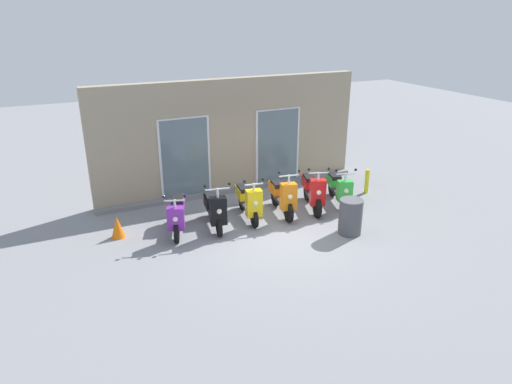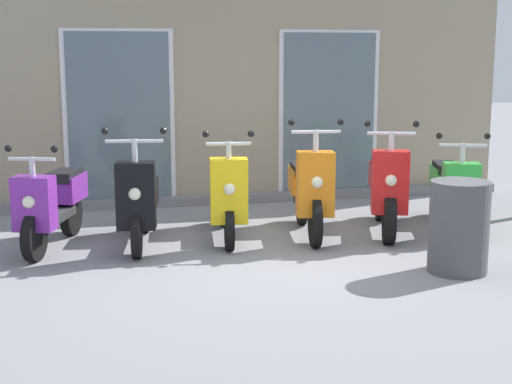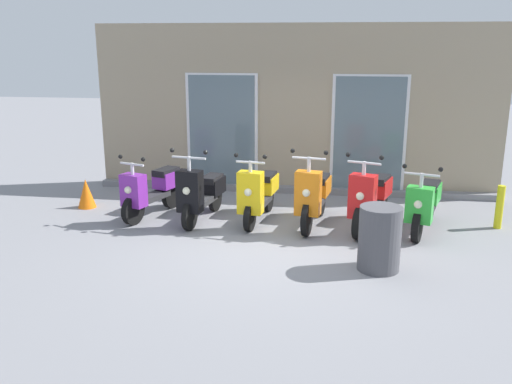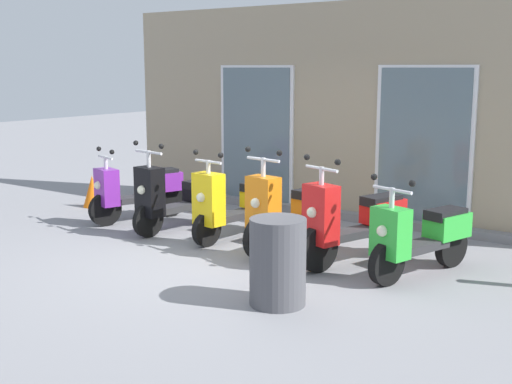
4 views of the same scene
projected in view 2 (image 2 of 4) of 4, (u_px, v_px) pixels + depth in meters
name	position (u px, v px, depth m)	size (l,w,h in m)	color
ground_plane	(285.00, 258.00, 7.45)	(40.00, 40.00, 0.00)	gray
storefront_facade	(225.00, 86.00, 10.08)	(7.82, 0.50, 3.22)	gray
scooter_purple	(53.00, 203.00, 7.77)	(0.78, 1.49, 1.13)	black
scooter_black	(140.00, 200.00, 7.85)	(0.65, 1.54, 1.29)	black
scooter_yellow	(226.00, 194.00, 8.16)	(0.58, 1.56, 1.23)	black
scooter_orange	(309.00, 190.00, 8.26)	(0.63, 1.59, 1.34)	black
scooter_red	(386.00, 189.00, 8.45)	(0.82, 1.62, 1.31)	black
scooter_green	(452.00, 189.00, 8.66)	(0.79, 1.53, 1.16)	black
trash_bin	(459.00, 227.00, 6.91)	(0.55, 0.55, 0.85)	#4C4C51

